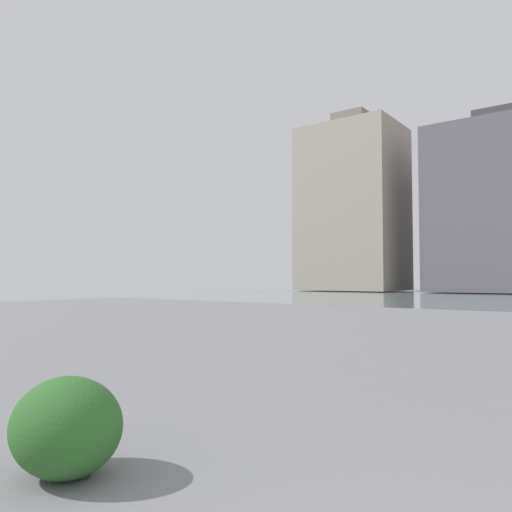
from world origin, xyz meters
name	(u,v)px	position (x,y,z in m)	size (l,w,h in m)	color
building_slab	(502,209)	(12.16, -68.16, 10.73)	(16.49, 15.57, 23.52)	#5B5660
building_annex	(353,208)	(31.67, -64.77, 12.13)	(13.95, 11.43, 26.32)	#9E9384
bollard_near	(84,436)	(3.60, -0.92, 0.35)	(0.13, 0.13, 0.66)	#232328
shrub_round	(67,427)	(3.72, -0.84, 0.42)	(1.00, 0.90, 0.85)	#2D6628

